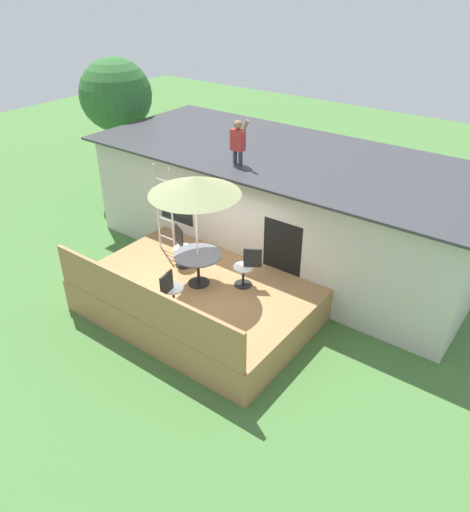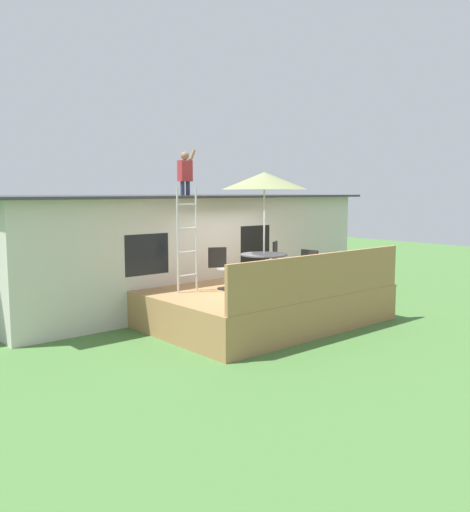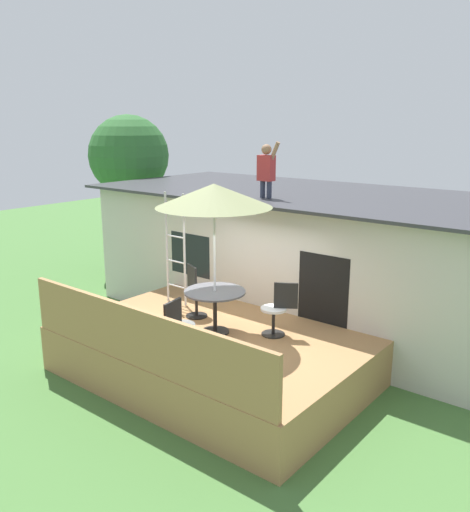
# 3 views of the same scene
# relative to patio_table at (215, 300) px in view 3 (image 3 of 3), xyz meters

# --- Properties ---
(ground_plane) EXTENTS (40.00, 40.00, 0.00)m
(ground_plane) POSITION_rel_patio_table_xyz_m (-0.01, -0.04, -1.39)
(ground_plane) COLOR #477538
(house) EXTENTS (10.50, 4.50, 2.82)m
(house) POSITION_rel_patio_table_xyz_m (-0.01, 3.56, 0.03)
(house) COLOR beige
(house) RESTS_ON ground
(deck) EXTENTS (5.09, 3.40, 0.80)m
(deck) POSITION_rel_patio_table_xyz_m (-0.01, -0.04, -0.99)
(deck) COLOR #A87A4C
(deck) RESTS_ON ground
(deck_railing) EXTENTS (4.99, 0.08, 0.90)m
(deck_railing) POSITION_rel_patio_table_xyz_m (-0.01, -1.69, -0.14)
(deck_railing) COLOR #A87A4C
(deck_railing) RESTS_ON deck
(patio_table) EXTENTS (1.04, 1.04, 0.74)m
(patio_table) POSITION_rel_patio_table_xyz_m (0.00, 0.00, 0.00)
(patio_table) COLOR black
(patio_table) RESTS_ON deck
(patio_umbrella) EXTENTS (1.90, 1.90, 2.54)m
(patio_umbrella) POSITION_rel_patio_table_xyz_m (0.00, -0.00, 1.76)
(patio_umbrella) COLOR silver
(patio_umbrella) RESTS_ON deck
(step_ladder) EXTENTS (0.52, 0.04, 2.20)m
(step_ladder) POSITION_rel_patio_table_xyz_m (-1.60, 0.68, 0.51)
(step_ladder) COLOR silver
(step_ladder) RESTS_ON deck
(person_figure) EXTENTS (0.47, 0.20, 1.11)m
(person_figure) POSITION_rel_patio_table_xyz_m (-0.54, 2.20, 2.05)
(person_figure) COLOR #33384C
(person_figure) RESTS_ON house
(patio_chair_left) EXTENTS (0.59, 0.44, 0.92)m
(patio_chair_left) POSITION_rel_patio_table_xyz_m (-0.84, 0.40, -0.13)
(patio_chair_left) COLOR black
(patio_chair_left) RESTS_ON deck
(patio_chair_right) EXTENTS (0.57, 0.46, 0.92)m
(patio_chair_right) POSITION_rel_patio_table_xyz_m (0.89, 0.58, -0.13)
(patio_chair_right) COLOR black
(patio_chair_right) RESTS_ON deck
(patio_chair_near) EXTENTS (0.44, 0.62, 0.92)m
(patio_chair_near) POSITION_rel_patio_table_xyz_m (0.17, -1.05, -0.13)
(patio_chair_near) COLOR black
(patio_chair_near) RESTS_ON deck
(backyard_tree) EXTENTS (2.28, 2.28, 4.51)m
(backyard_tree) POSITION_rel_patio_table_xyz_m (-6.46, 3.72, 1.92)
(backyard_tree) COLOR brown
(backyard_tree) RESTS_ON ground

